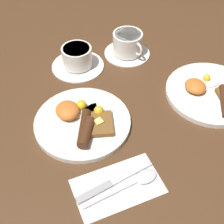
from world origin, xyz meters
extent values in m
plane|color=#4C301C|center=(0.00, 0.00, 0.00)|extent=(3.00, 3.00, 0.00)
cylinder|color=white|center=(0.00, 0.00, 0.01)|extent=(0.26, 0.26, 0.01)
cylinder|color=white|center=(-0.04, 0.02, 0.02)|extent=(0.08, 0.08, 0.01)
sphere|color=yellow|center=(-0.04, 0.02, 0.03)|extent=(0.03, 0.03, 0.03)
cylinder|color=white|center=(0.00, 0.05, 0.02)|extent=(0.08, 0.08, 0.01)
sphere|color=yellow|center=(0.00, 0.05, 0.03)|extent=(0.03, 0.03, 0.03)
ellipsoid|color=orange|center=(-0.04, -0.02, 0.03)|extent=(0.07, 0.06, 0.03)
cylinder|color=#462614|center=(0.05, -0.01, 0.03)|extent=(0.09, 0.08, 0.03)
cylinder|color=#3F2210|center=(0.03, -0.01, 0.03)|extent=(0.11, 0.08, 0.02)
cube|color=brown|center=(0.04, 0.03, 0.02)|extent=(0.10, 0.10, 0.01)
cube|color=#F4E072|center=(0.04, 0.03, 0.03)|extent=(0.02, 0.02, 0.01)
cylinder|color=white|center=(0.07, 0.38, 0.01)|extent=(0.26, 0.26, 0.01)
cylinder|color=white|center=(0.03, 0.40, 0.02)|extent=(0.08, 0.08, 0.01)
sphere|color=yellow|center=(0.03, 0.39, 0.03)|extent=(0.02, 0.02, 0.02)
ellipsoid|color=orange|center=(0.05, 0.34, 0.03)|extent=(0.07, 0.06, 0.03)
cylinder|color=white|center=(-0.23, 0.09, 0.00)|extent=(0.17, 0.17, 0.01)
cylinder|color=white|center=(-0.23, 0.09, 0.04)|extent=(0.09, 0.09, 0.06)
cylinder|color=#9E7047|center=(-0.23, 0.09, 0.07)|extent=(0.08, 0.08, 0.00)
torus|color=white|center=(-0.28, 0.10, 0.04)|extent=(0.04, 0.02, 0.04)
cylinder|color=white|center=(-0.22, 0.26, 0.00)|extent=(0.15, 0.15, 0.01)
cylinder|color=white|center=(-0.22, 0.26, 0.04)|extent=(0.10, 0.10, 0.07)
cylinder|color=#9E7047|center=(-0.22, 0.26, 0.08)|extent=(0.09, 0.09, 0.00)
torus|color=white|center=(-0.17, 0.27, 0.05)|extent=(0.05, 0.02, 0.05)
cube|color=white|center=(0.21, -0.01, 0.00)|extent=(0.13, 0.21, 0.01)
cube|color=silver|center=(0.20, 0.04, 0.01)|extent=(0.02, 0.11, 0.00)
cube|color=#9E9EA3|center=(0.20, -0.06, 0.01)|extent=(0.02, 0.09, 0.01)
ellipsoid|color=silver|center=(0.22, 0.06, 0.01)|extent=(0.04, 0.05, 0.01)
cube|color=silver|center=(0.22, -0.03, 0.01)|extent=(0.01, 0.13, 0.00)
camera|label=1|loc=(0.52, -0.19, 0.63)|focal=50.00mm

